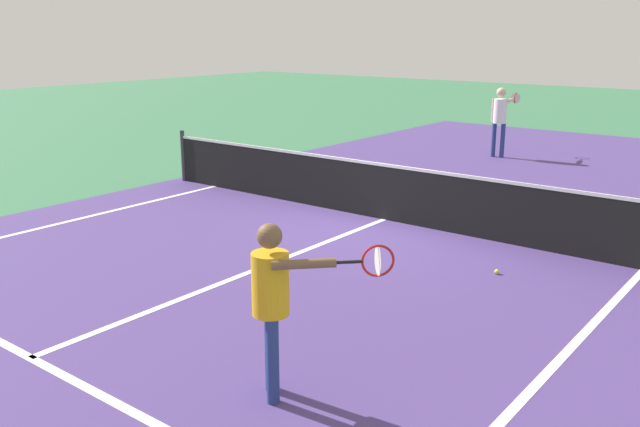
{
  "coord_description": "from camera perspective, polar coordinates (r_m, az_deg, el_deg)",
  "views": [
    {
      "loc": [
        5.98,
        -9.47,
        3.12
      ],
      "look_at": [
        1.18,
        -3.28,
        1.0
      ],
      "focal_mm": 38.4,
      "sensor_mm": 36.0,
      "label": 1
    }
  ],
  "objects": [
    {
      "name": "ground_plane",
      "position": [
        11.63,
        5.37,
        -0.5
      ],
      "size": [
        60.0,
        60.0,
        0.0
      ],
      "primitive_type": "plane",
      "color": "#38724C"
    },
    {
      "name": "line_center_service",
      "position": [
        9.21,
        -5.48,
        -4.71
      ],
      "size": [
        0.1,
        6.4,
        0.01
      ],
      "primitive_type": "cube",
      "color": "white",
      "rests_on": "ground_plane"
    },
    {
      "name": "line_service_near",
      "position": [
        7.41,
        -22.99,
        -11.01
      ],
      "size": [
        8.22,
        0.1,
        0.01
      ],
      "primitive_type": "cube",
      "color": "white",
      "rests_on": "ground_plane"
    },
    {
      "name": "player_far",
      "position": [
        17.74,
        14.79,
        8.03
      ],
      "size": [
        0.41,
        1.25,
        1.73
      ],
      "color": "navy",
      "rests_on": "ground_plane"
    },
    {
      "name": "court_surface_inbounds",
      "position": [
        11.63,
        5.37,
        -0.49
      ],
      "size": [
        10.62,
        24.4,
        0.0
      ],
      "primitive_type": "cube",
      "color": "#4C387A",
      "rests_on": "ground_plane"
    },
    {
      "name": "tennis_ball_near_net",
      "position": [
        9.32,
        14.53,
        -4.72
      ],
      "size": [
        0.07,
        0.07,
        0.07
      ],
      "primitive_type": "sphere",
      "color": "#CCE033",
      "rests_on": "ground_plane"
    },
    {
      "name": "net",
      "position": [
        11.5,
        5.43,
        1.87
      ],
      "size": [
        10.17,
        0.09,
        1.07
      ],
      "color": "#33383D",
      "rests_on": "ground_plane"
    },
    {
      "name": "player_near",
      "position": [
        5.81,
        -3.84,
        -6.56
      ],
      "size": [
        1.01,
        0.78,
        1.58
      ],
      "color": "navy",
      "rests_on": "ground_plane"
    }
  ]
}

